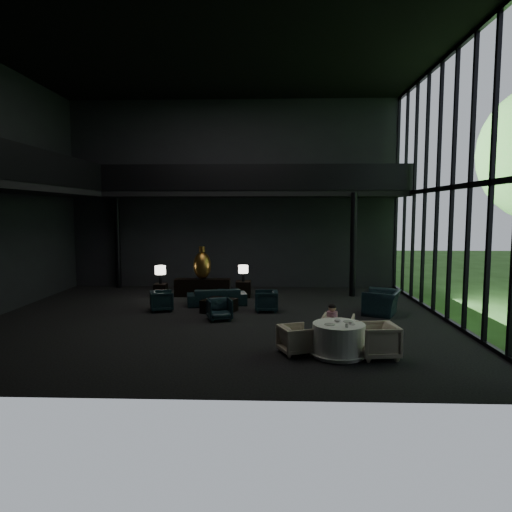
{
  "coord_description": "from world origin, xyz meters",
  "views": [
    {
      "loc": [
        1.67,
        -13.68,
        3.31
      ],
      "look_at": [
        1.17,
        0.5,
        1.91
      ],
      "focal_mm": 32.0,
      "sensor_mm": 36.0,
      "label": 1
    }
  ],
  "objects_px": {
    "bronze_urn": "(202,265)",
    "lounge_armchair_south": "(219,309)",
    "table_lamp_left": "(160,271)",
    "side_table_right": "(243,289)",
    "lounge_armchair_east": "(266,300)",
    "console": "(202,288)",
    "coffee_table": "(219,306)",
    "dining_chair_west": "(296,339)",
    "table_lamp_right": "(243,270)",
    "dining_chair_east": "(377,337)",
    "side_table_left": "(161,290)",
    "sofa": "(217,294)",
    "window_armchair": "(382,297)",
    "dining_chair_north": "(338,327)",
    "lounge_armchair_west": "(162,300)",
    "child": "(332,315)",
    "dining_table": "(339,342)"
  },
  "relations": [
    {
      "from": "table_lamp_right",
      "to": "table_lamp_left",
      "type": "bearing_deg",
      "value": -179.94
    },
    {
      "from": "window_armchair",
      "to": "child",
      "type": "relative_size",
      "value": 2.33
    },
    {
      "from": "side_table_right",
      "to": "dining_table",
      "type": "distance_m",
      "value": 7.57
    },
    {
      "from": "sofa",
      "to": "console",
      "type": "bearing_deg",
      "value": -77.73
    },
    {
      "from": "lounge_armchair_west",
      "to": "dining_chair_west",
      "type": "relative_size",
      "value": 1.02
    },
    {
      "from": "coffee_table",
      "to": "dining_chair_west",
      "type": "height_order",
      "value": "dining_chair_west"
    },
    {
      "from": "sofa",
      "to": "dining_table",
      "type": "distance_m",
      "value": 6.53
    },
    {
      "from": "dining_table",
      "to": "bronze_urn",
      "type": "bearing_deg",
      "value": 120.61
    },
    {
      "from": "side_table_left",
      "to": "lounge_armchair_west",
      "type": "xyz_separation_m",
      "value": [
        0.65,
        -2.47,
        0.1
      ]
    },
    {
      "from": "table_lamp_left",
      "to": "dining_chair_west",
      "type": "bearing_deg",
      "value": -54.65
    },
    {
      "from": "bronze_urn",
      "to": "lounge_armchair_south",
      "type": "relative_size",
      "value": 1.88
    },
    {
      "from": "table_lamp_left",
      "to": "table_lamp_right",
      "type": "relative_size",
      "value": 1.11
    },
    {
      "from": "window_armchair",
      "to": "coffee_table",
      "type": "relative_size",
      "value": 1.4
    },
    {
      "from": "lounge_armchair_south",
      "to": "dining_chair_west",
      "type": "distance_m",
      "value": 3.85
    },
    {
      "from": "bronze_urn",
      "to": "table_lamp_left",
      "type": "bearing_deg",
      "value": -174.35
    },
    {
      "from": "lounge_armchair_south",
      "to": "coffee_table",
      "type": "xyz_separation_m",
      "value": [
        -0.14,
        1.12,
        -0.13
      ]
    },
    {
      "from": "table_lamp_right",
      "to": "window_armchair",
      "type": "height_order",
      "value": "table_lamp_right"
    },
    {
      "from": "window_armchair",
      "to": "dining_chair_north",
      "type": "bearing_deg",
      "value": -5.51
    },
    {
      "from": "lounge_armchair_east",
      "to": "console",
      "type": "bearing_deg",
      "value": -136.81
    },
    {
      "from": "coffee_table",
      "to": "dining_table",
      "type": "relative_size",
      "value": 0.7
    },
    {
      "from": "table_lamp_left",
      "to": "lounge_armchair_east",
      "type": "xyz_separation_m",
      "value": [
        4.11,
        -2.41,
        -0.64
      ]
    },
    {
      "from": "side_table_left",
      "to": "lounge_armchair_west",
      "type": "height_order",
      "value": "lounge_armchair_west"
    },
    {
      "from": "lounge_armchair_west",
      "to": "lounge_armchair_south",
      "type": "bearing_deg",
      "value": -137.68
    },
    {
      "from": "dining_chair_west",
      "to": "lounge_armchair_east",
      "type": "bearing_deg",
      "value": -11.24
    },
    {
      "from": "side_table_left",
      "to": "lounge_armchair_west",
      "type": "bearing_deg",
      "value": -75.27
    },
    {
      "from": "table_lamp_left",
      "to": "dining_chair_east",
      "type": "xyz_separation_m",
      "value": [
        6.69,
        -7.1,
        -0.54
      ]
    },
    {
      "from": "dining_chair_east",
      "to": "side_table_left",
      "type": "bearing_deg",
      "value": -142.67
    },
    {
      "from": "sofa",
      "to": "window_armchair",
      "type": "xyz_separation_m",
      "value": [
        5.46,
        -1.27,
        0.18
      ]
    },
    {
      "from": "table_lamp_left",
      "to": "dining_chair_west",
      "type": "xyz_separation_m",
      "value": [
        4.87,
        -6.87,
        -0.67
      ]
    },
    {
      "from": "side_table_left",
      "to": "table_lamp_left",
      "type": "bearing_deg",
      "value": 90.0
    },
    {
      "from": "bronze_urn",
      "to": "table_lamp_left",
      "type": "distance_m",
      "value": 1.62
    },
    {
      "from": "sofa",
      "to": "lounge_armchair_south",
      "type": "distance_m",
      "value": 2.24
    },
    {
      "from": "child",
      "to": "table_lamp_left",
      "type": "bearing_deg",
      "value": -46.4
    },
    {
      "from": "side_table_right",
      "to": "table_lamp_right",
      "type": "distance_m",
      "value": 0.76
    },
    {
      "from": "side_table_left",
      "to": "child",
      "type": "distance_m",
      "value": 8.42
    },
    {
      "from": "table_lamp_left",
      "to": "side_table_right",
      "type": "distance_m",
      "value": 3.28
    },
    {
      "from": "coffee_table",
      "to": "child",
      "type": "relative_size",
      "value": 1.66
    },
    {
      "from": "table_lamp_left",
      "to": "table_lamp_right",
      "type": "height_order",
      "value": "table_lamp_right"
    },
    {
      "from": "lounge_armchair_south",
      "to": "dining_chair_east",
      "type": "xyz_separation_m",
      "value": [
        3.98,
        -3.42,
        0.14
      ]
    },
    {
      "from": "side_table_right",
      "to": "dining_chair_north",
      "type": "relative_size",
      "value": 0.77
    },
    {
      "from": "table_lamp_left",
      "to": "lounge_armchair_west",
      "type": "xyz_separation_m",
      "value": [
        0.65,
        -2.48,
        -0.66
      ]
    },
    {
      "from": "console",
      "to": "dining_chair_west",
      "type": "height_order",
      "value": "dining_chair_west"
    },
    {
      "from": "lounge_armchair_south",
      "to": "window_armchair",
      "type": "distance_m",
      "value": 5.2
    },
    {
      "from": "sofa",
      "to": "dining_chair_north",
      "type": "bearing_deg",
      "value": 116.3
    },
    {
      "from": "console",
      "to": "dining_chair_west",
      "type": "distance_m",
      "value": 7.75
    },
    {
      "from": "lounge_armchair_west",
      "to": "lounge_armchair_east",
      "type": "bearing_deg",
      "value": -106.25
    },
    {
      "from": "lounge_armchair_west",
      "to": "dining_chair_east",
      "type": "distance_m",
      "value": 7.61
    },
    {
      "from": "window_armchair",
      "to": "dining_chair_west",
      "type": "bearing_deg",
      "value": -11.21
    },
    {
      "from": "table_lamp_right",
      "to": "window_armchair",
      "type": "bearing_deg",
      "value": -30.74
    },
    {
      "from": "sofa",
      "to": "dining_chair_east",
      "type": "height_order",
      "value": "dining_chair_east"
    }
  ]
}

